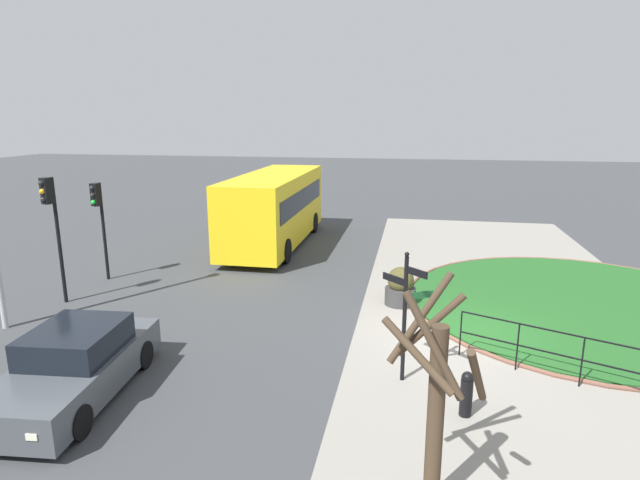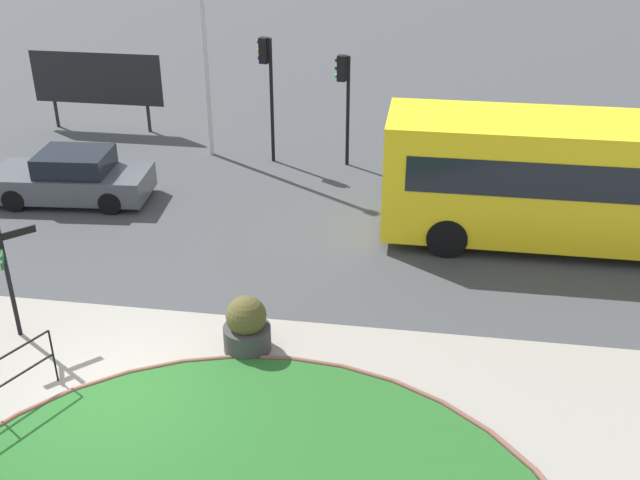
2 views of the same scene
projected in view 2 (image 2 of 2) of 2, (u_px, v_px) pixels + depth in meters
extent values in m
plane|color=#3D3F42|center=(115.00, 397.00, 13.83)|extent=(120.00, 120.00, 0.00)
cube|color=gray|center=(79.00, 454.00, 12.48)|extent=(32.00, 8.95, 0.02)
cylinder|color=black|center=(8.00, 275.00, 14.96)|extent=(0.09, 0.09, 2.84)
cube|color=black|center=(19.00, 232.00, 14.78)|extent=(0.48, 0.50, 0.15)
cube|color=#195128|center=(2.00, 259.00, 14.42)|extent=(0.32, 0.56, 0.15)
cylinder|color=black|center=(53.00, 357.00, 13.97)|extent=(0.04, 0.04, 1.15)
cube|color=yellow|center=(570.00, 179.00, 18.58)|extent=(9.05, 2.60, 2.94)
cube|color=black|center=(565.00, 145.00, 19.54)|extent=(7.97, 0.02, 0.88)
cube|color=black|center=(580.00, 184.00, 17.24)|extent=(7.97, 0.02, 0.88)
cylinder|color=black|center=(447.00, 198.00, 20.59)|extent=(1.00, 0.30, 1.00)
cylinder|color=black|center=(447.00, 237.00, 18.48)|extent=(1.00, 0.30, 1.00)
cube|color=#474C51|center=(72.00, 183.00, 21.48)|extent=(4.53, 2.21, 0.71)
cube|color=black|center=(75.00, 162.00, 21.18)|extent=(2.07, 1.79, 0.57)
cube|color=#EAEACC|center=(5.00, 172.00, 22.09)|extent=(0.04, 0.20, 0.12)
cylinder|color=black|center=(14.00, 200.00, 20.91)|extent=(0.66, 0.27, 0.64)
cylinder|color=black|center=(38.00, 177.00, 22.41)|extent=(0.66, 0.27, 0.64)
cylinder|color=black|center=(110.00, 203.00, 20.74)|extent=(0.66, 0.27, 0.64)
cylinder|color=black|center=(128.00, 179.00, 22.25)|extent=(0.66, 0.27, 0.64)
cylinder|color=black|center=(348.00, 112.00, 23.42)|extent=(0.11, 0.11, 3.48)
cube|color=black|center=(342.00, 68.00, 22.86)|extent=(0.30, 0.30, 0.78)
sphere|color=black|center=(337.00, 60.00, 22.78)|extent=(0.16, 0.16, 0.16)
sphere|color=black|center=(337.00, 68.00, 22.89)|extent=(0.16, 0.16, 0.16)
sphere|color=green|center=(337.00, 76.00, 23.01)|extent=(0.16, 0.16, 0.16)
cylinder|color=black|center=(272.00, 102.00, 23.59)|extent=(0.11, 0.11, 3.94)
cube|color=black|center=(264.00, 50.00, 22.95)|extent=(0.32, 0.32, 0.78)
sphere|color=black|center=(259.00, 42.00, 22.89)|extent=(0.16, 0.16, 0.16)
sphere|color=#F2A519|center=(260.00, 50.00, 23.00)|extent=(0.16, 0.16, 0.16)
sphere|color=black|center=(260.00, 58.00, 23.11)|extent=(0.16, 0.16, 0.16)
cylinder|color=#B7B7BC|center=(203.00, 28.00, 23.18)|extent=(0.16, 0.16, 8.20)
cylinder|color=black|center=(55.00, 102.00, 27.16)|extent=(0.12, 0.12, 1.87)
cylinder|color=black|center=(147.00, 106.00, 26.67)|extent=(0.12, 0.12, 1.87)
cube|color=yellow|center=(97.00, 78.00, 26.49)|extent=(4.67, 0.15, 1.71)
cube|color=black|center=(96.00, 79.00, 26.43)|extent=(4.77, 0.06, 1.81)
cylinder|color=#383838|center=(247.00, 338.00, 15.02)|extent=(0.95, 0.95, 0.55)
sphere|color=#4C4723|center=(246.00, 316.00, 14.78)|extent=(0.81, 0.81, 0.81)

